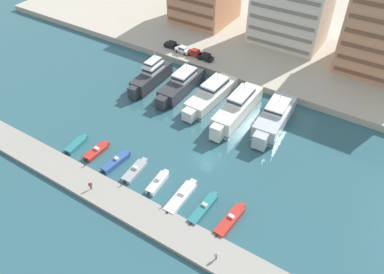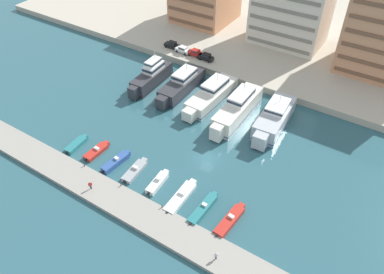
% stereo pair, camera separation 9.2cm
% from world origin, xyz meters
% --- Properties ---
extents(ground_plane, '(400.00, 400.00, 0.00)m').
position_xyz_m(ground_plane, '(0.00, 0.00, 0.00)').
color(ground_plane, '#2D5B66').
extents(quay_promenade, '(180.00, 70.00, 1.65)m').
position_xyz_m(quay_promenade, '(0.00, 61.14, 0.82)').
color(quay_promenade, '#BCB29E').
rests_on(quay_promenade, ground).
extents(pier_dock, '(120.00, 5.84, 0.69)m').
position_xyz_m(pier_dock, '(0.00, -17.46, 0.35)').
color(pier_dock, '#9E998E').
rests_on(pier_dock, ground).
extents(yacht_charcoal_far_left, '(4.13, 15.57, 8.01)m').
position_xyz_m(yacht_charcoal_far_left, '(-24.57, 14.87, 2.29)').
color(yacht_charcoal_far_left, '#333338').
rests_on(yacht_charcoal_far_left, ground).
extents(yacht_charcoal_left, '(4.59, 17.49, 6.58)m').
position_xyz_m(yacht_charcoal_left, '(-16.82, 16.32, 1.92)').
color(yacht_charcoal_left, '#333338').
rests_on(yacht_charcoal_left, ground).
extents(yacht_ivory_mid_left, '(5.47, 18.88, 6.45)m').
position_xyz_m(yacht_ivory_mid_left, '(-8.82, 16.64, 1.84)').
color(yacht_ivory_mid_left, silver).
rests_on(yacht_ivory_mid_left, ground).
extents(yacht_ivory_center_left, '(4.36, 19.17, 7.42)m').
position_xyz_m(yacht_ivory_center_left, '(-1.10, 14.41, 2.31)').
color(yacht_ivory_center_left, silver).
rests_on(yacht_ivory_center_left, ground).
extents(yacht_silver_center, '(5.87, 17.62, 6.72)m').
position_xyz_m(yacht_silver_center, '(6.75, 15.97, 2.06)').
color(yacht_silver_center, silver).
rests_on(yacht_silver_center, ground).
extents(motorboat_teal_far_left, '(2.11, 6.00, 0.86)m').
position_xyz_m(motorboat_teal_far_left, '(-23.85, -11.12, 0.42)').
color(motorboat_teal_far_left, teal).
rests_on(motorboat_teal_far_left, ground).
extents(motorboat_red_left, '(2.05, 6.24, 1.21)m').
position_xyz_m(motorboat_red_left, '(-19.07, -10.38, 0.41)').
color(motorboat_red_left, red).
rests_on(motorboat_red_left, ground).
extents(motorboat_blue_mid_left, '(2.16, 6.94, 1.51)m').
position_xyz_m(motorboat_blue_mid_left, '(-13.77, -10.71, 0.56)').
color(motorboat_blue_mid_left, '#33569E').
rests_on(motorboat_blue_mid_left, ground).
extents(motorboat_grey_center_left, '(2.36, 6.92, 1.20)m').
position_xyz_m(motorboat_grey_center_left, '(-9.45, -10.37, 0.38)').
color(motorboat_grey_center_left, '#9EA3A8').
rests_on(motorboat_grey_center_left, ground).
extents(motorboat_white_center, '(2.00, 6.37, 1.51)m').
position_xyz_m(motorboat_white_center, '(-4.05, -10.58, 0.52)').
color(motorboat_white_center, white).
rests_on(motorboat_white_center, ground).
extents(motorboat_white_center_right, '(2.20, 8.76, 1.25)m').
position_xyz_m(motorboat_white_center_right, '(1.25, -11.05, 0.43)').
color(motorboat_white_center_right, white).
rests_on(motorboat_white_center_right, ground).
extents(motorboat_teal_mid_right, '(1.80, 8.08, 1.41)m').
position_xyz_m(motorboat_teal_mid_right, '(5.87, -11.22, 0.53)').
color(motorboat_teal_mid_right, teal).
rests_on(motorboat_teal_mid_right, ground).
extents(motorboat_red_right, '(2.32, 7.97, 1.49)m').
position_xyz_m(motorboat_red_right, '(10.76, -10.93, 0.55)').
color(motorboat_red_right, red).
rests_on(motorboat_red_right, ground).
extents(car_black_far_left, '(4.14, 2.00, 1.80)m').
position_xyz_m(car_black_far_left, '(-29.24, 30.21, 2.62)').
color(car_black_far_left, black).
rests_on(car_black_far_left, quay_promenade).
extents(car_white_left, '(4.21, 2.14, 1.80)m').
position_xyz_m(car_white_left, '(-25.22, 29.53, 2.62)').
color(car_white_left, white).
rests_on(car_white_left, quay_promenade).
extents(car_red_mid_left, '(4.11, 1.93, 1.80)m').
position_xyz_m(car_red_mid_left, '(-21.48, 29.85, 2.62)').
color(car_red_mid_left, red).
rests_on(car_red_mid_left, quay_promenade).
extents(car_black_center_left, '(4.12, 1.96, 1.80)m').
position_xyz_m(car_black_center_left, '(-18.01, 29.52, 2.62)').
color(car_black_center_left, black).
rests_on(car_black_center_left, quay_promenade).
extents(apartment_block_left, '(19.48, 13.32, 21.57)m').
position_xyz_m(apartment_block_left, '(-4.40, 50.49, 11.49)').
color(apartment_block_left, silver).
rests_on(apartment_block_left, quay_promenade).
extents(pedestrian_near_edge, '(0.43, 0.57, 1.67)m').
position_xyz_m(pedestrian_near_edge, '(-12.95, -18.13, 1.68)').
color(pedestrian_near_edge, '#282D3D').
rests_on(pedestrian_near_edge, pier_dock).
extents(pedestrian_mid_deck, '(0.51, 0.41, 1.56)m').
position_xyz_m(pedestrian_mid_deck, '(12.30, -18.20, 1.62)').
color(pedestrian_mid_deck, '#4C515B').
rests_on(pedestrian_mid_deck, pier_dock).
extents(bollard_west, '(0.20, 0.20, 0.61)m').
position_xyz_m(bollard_west, '(-17.87, -14.79, 1.02)').
color(bollard_west, '#2D2D33').
rests_on(bollard_west, pier_dock).
extents(bollard_west_mid, '(0.20, 0.20, 0.61)m').
position_xyz_m(bollard_west_mid, '(-8.93, -14.79, 1.02)').
color(bollard_west_mid, '#2D2D33').
rests_on(bollard_west_mid, pier_dock).
extents(bollard_east_mid, '(0.20, 0.20, 0.61)m').
position_xyz_m(bollard_east_mid, '(0.01, -14.79, 1.02)').
color(bollard_east_mid, '#2D2D33').
rests_on(bollard_east_mid, pier_dock).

